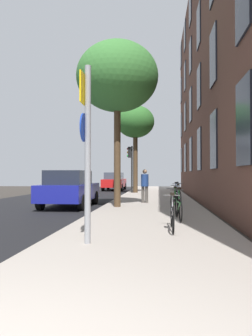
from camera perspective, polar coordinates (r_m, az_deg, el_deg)
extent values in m
plane|color=#332D28|center=(17.14, -6.89, -6.04)|extent=(41.80, 41.80, 0.00)
cube|color=black|center=(17.73, -13.56, -5.84)|extent=(7.00, 38.00, 0.01)
cube|color=#9E9389|center=(16.72, 4.95, -5.96)|extent=(4.20, 38.00, 0.12)
cube|color=#513328|center=(17.17, 13.99, 16.94)|extent=(0.50, 27.00, 13.57)
cube|color=#1E232D|center=(8.19, 20.47, 7.83)|extent=(0.06, 1.31, 2.12)
cube|color=#1E232D|center=(12.23, 15.53, 4.83)|extent=(0.06, 1.31, 2.12)
cube|color=#1E232D|center=(16.34, 13.08, 3.32)|extent=(0.06, 1.31, 2.12)
cube|color=#1E232D|center=(20.47, 11.62, 2.41)|extent=(0.06, 1.31, 2.12)
cube|color=#1E232D|center=(24.61, 10.65, 1.81)|extent=(0.06, 1.31, 2.12)
cube|color=#1E232D|center=(28.76, 9.96, 1.38)|extent=(0.06, 1.31, 2.12)
cube|color=#1E232D|center=(12.94, 15.45, 18.81)|extent=(0.06, 1.31, 2.12)
cube|color=#1E232D|center=(16.88, 13.03, 14.02)|extent=(0.06, 1.31, 2.12)
cube|color=#1E232D|center=(20.90, 11.59, 11.04)|extent=(0.06, 1.31, 2.12)
cube|color=#1E232D|center=(24.97, 10.63, 9.03)|extent=(0.06, 1.31, 2.12)
cube|color=#1E232D|center=(29.07, 9.94, 7.58)|extent=(0.06, 1.31, 2.12)
cube|color=#1E232D|center=(17.95, 12.98, 23.75)|extent=(0.06, 1.31, 2.12)
cube|color=#1E232D|center=(21.78, 11.55, 19.15)|extent=(0.06, 1.31, 2.12)
cube|color=#1E232D|center=(25.71, 10.60, 15.94)|extent=(0.06, 1.31, 2.12)
cube|color=#1E232D|center=(29.71, 9.92, 13.58)|extent=(0.06, 1.31, 2.12)
cube|color=#1E232D|center=(23.06, 11.51, 26.49)|extent=(0.06, 1.31, 2.12)
cube|color=#1E232D|center=(26.80, 10.57, 22.37)|extent=(0.06, 1.31, 2.12)
cube|color=#1E232D|center=(30.66, 9.90, 19.27)|extent=(0.06, 1.31, 2.12)
cylinder|color=gray|center=(6.21, -6.92, 2.52)|extent=(0.12, 0.12, 3.48)
cube|color=yellow|center=(6.44, -7.60, 13.86)|extent=(0.03, 0.60, 0.60)
cylinder|color=#14339E|center=(6.29, -7.62, 7.24)|extent=(0.03, 0.56, 0.56)
cylinder|color=black|center=(23.25, 1.06, -0.24)|extent=(0.12, 0.12, 3.43)
cube|color=black|center=(23.32, 0.62, 2.86)|extent=(0.20, 0.24, 0.80)
sphere|color=#4B0707|center=(23.35, 0.35, 3.49)|extent=(0.16, 0.16, 0.16)
sphere|color=#523707|center=(23.33, 0.35, 2.86)|extent=(0.16, 0.16, 0.16)
sphere|color=green|center=(23.32, 0.35, 2.22)|extent=(0.16, 0.16, 0.16)
cylinder|color=#4C3823|center=(13.14, -1.59, 2.58)|extent=(0.28, 0.28, 4.40)
ellipsoid|color=#387533|center=(13.74, -1.58, 16.13)|extent=(3.42, 3.42, 2.91)
cylinder|color=#4C3823|center=(23.35, 1.70, 0.96)|extent=(0.34, 0.34, 4.41)
ellipsoid|color=#2D6628|center=(23.66, 1.70, 8.35)|extent=(2.81, 2.81, 2.39)
torus|color=black|center=(8.29, 8.23, -8.29)|extent=(0.04, 0.62, 0.62)
torus|color=black|center=(7.26, 8.51, -9.30)|extent=(0.04, 0.62, 0.62)
cylinder|color=#99999E|center=(7.75, 8.36, -7.51)|extent=(0.05, 0.88, 0.04)
cylinder|color=#99999E|center=(7.51, 8.43, -8.32)|extent=(0.05, 0.53, 0.29)
cylinder|color=#99999E|center=(7.58, 8.39, -5.85)|extent=(0.04, 0.04, 0.28)
cube|color=black|center=(7.56, 8.39, -4.64)|extent=(0.10, 0.24, 0.06)
cylinder|color=#4C4C4C|center=(8.24, 8.22, -4.91)|extent=(0.42, 0.03, 0.03)
torus|color=black|center=(10.02, 9.12, -6.89)|extent=(0.07, 0.68, 0.67)
torus|color=black|center=(9.02, 9.81, -7.53)|extent=(0.07, 0.68, 0.67)
cylinder|color=#267233|center=(9.50, 9.44, -6.08)|extent=(0.09, 0.87, 0.04)
cylinder|color=#267233|center=(9.26, 9.62, -6.74)|extent=(0.07, 0.52, 0.28)
cylinder|color=#267233|center=(9.33, 9.54, -4.62)|extent=(0.04, 0.04, 0.28)
cube|color=black|center=(9.32, 9.54, -3.64)|extent=(0.10, 0.24, 0.06)
cylinder|color=#4C4C4C|center=(9.98, 9.11, -3.94)|extent=(0.42, 0.05, 0.03)
torus|color=black|center=(11.73, 8.34, -6.15)|extent=(0.11, 0.64, 0.64)
torus|color=black|center=(10.74, 9.19, -6.60)|extent=(0.11, 0.64, 0.64)
cylinder|color=#267233|center=(11.22, 8.74, -5.47)|extent=(0.14, 0.85, 0.04)
cylinder|color=#267233|center=(10.98, 8.96, -5.98)|extent=(0.10, 0.52, 0.28)
cylinder|color=#267233|center=(11.06, 8.87, -4.27)|extent=(0.04, 0.04, 0.28)
cube|color=black|center=(11.05, 8.87, -3.45)|extent=(0.10, 0.24, 0.06)
cylinder|color=#4C4C4C|center=(11.69, 8.33, -3.71)|extent=(0.42, 0.08, 0.03)
torus|color=black|center=(15.00, 8.91, -5.05)|extent=(0.12, 0.64, 0.64)
torus|color=black|center=(14.02, 9.64, -5.32)|extent=(0.12, 0.64, 0.64)
cylinder|color=#99999E|center=(14.50, 9.26, -4.49)|extent=(0.15, 0.84, 0.04)
cylinder|color=#99999E|center=(14.26, 9.45, -4.87)|extent=(0.11, 0.51, 0.28)
cylinder|color=#99999E|center=(14.34, 9.37, -3.55)|extent=(0.04, 0.04, 0.28)
cube|color=black|center=(14.33, 9.37, -2.91)|extent=(0.10, 0.24, 0.06)
cylinder|color=#4C4C4C|center=(14.97, 8.90, -3.15)|extent=(0.42, 0.08, 0.03)
torus|color=black|center=(17.24, 9.08, -4.52)|extent=(0.11, 0.65, 0.65)
torus|color=black|center=(16.21, 8.91, -4.73)|extent=(0.11, 0.65, 0.65)
cylinder|color=#194C99|center=(16.71, 8.99, -4.01)|extent=(0.13, 0.87, 0.04)
cylinder|color=#194C99|center=(16.46, 8.95, -4.34)|extent=(0.10, 0.53, 0.29)
cylinder|color=#194C99|center=(16.55, 8.97, -3.18)|extent=(0.04, 0.04, 0.28)
cube|color=black|center=(16.54, 8.96, -2.63)|extent=(0.10, 0.24, 0.06)
cylinder|color=#4C4C4C|center=(17.21, 9.07, -2.84)|extent=(0.42, 0.07, 0.03)
torus|color=black|center=(18.76, 9.56, -4.27)|extent=(0.15, 0.63, 0.63)
torus|color=black|center=(17.70, 9.16, -4.46)|extent=(0.15, 0.63, 0.63)
cylinder|color=#194C99|center=(18.22, 9.36, -3.82)|extent=(0.21, 0.90, 0.04)
cylinder|color=#194C99|center=(17.96, 9.26, -4.11)|extent=(0.14, 0.55, 0.30)
cylinder|color=#194C99|center=(18.05, 9.30, -3.07)|extent=(0.04, 0.04, 0.28)
cube|color=black|center=(18.05, 9.30, -2.56)|extent=(0.10, 0.24, 0.06)
cylinder|color=#4C4C4C|center=(18.74, 9.55, -2.76)|extent=(0.42, 0.10, 0.03)
cylinder|color=#4C4742|center=(15.03, 3.08, -4.80)|extent=(0.14, 0.14, 0.77)
cylinder|color=#4C4742|center=(15.02, 3.74, -4.80)|extent=(0.14, 0.14, 0.77)
cylinder|color=navy|center=(15.00, 3.41, -2.22)|extent=(0.45, 0.45, 0.58)
sphere|color=#936B4C|center=(15.00, 3.41, -0.64)|extent=(0.21, 0.21, 0.21)
cube|color=navy|center=(14.35, -10.08, -4.26)|extent=(1.88, 4.19, 0.70)
cube|color=#1E232D|center=(14.13, -10.30, -1.67)|extent=(1.58, 2.35, 0.60)
cylinder|color=black|center=(15.90, -11.73, -5.21)|extent=(0.22, 0.64, 0.64)
cylinder|color=black|center=(15.47, -5.65, -5.35)|extent=(0.22, 0.64, 0.64)
cylinder|color=black|center=(13.38, -15.22, -5.97)|extent=(0.22, 0.64, 0.64)
cylinder|color=black|center=(12.87, -8.05, -6.19)|extent=(0.22, 0.64, 0.64)
cube|color=red|center=(28.90, -2.10, -2.71)|extent=(1.81, 4.48, 0.70)
cube|color=#384756|center=(28.66, -2.16, -1.42)|extent=(1.51, 2.51, 0.60)
cylinder|color=black|center=(30.44, -3.23, -3.29)|extent=(0.22, 0.64, 0.64)
cylinder|color=black|center=(30.23, -0.20, -3.31)|extent=(0.22, 0.64, 0.64)
cylinder|color=black|center=(27.62, -4.18, -3.51)|extent=(0.22, 0.64, 0.64)
cylinder|color=black|center=(27.39, -0.84, -3.53)|extent=(0.22, 0.64, 0.64)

